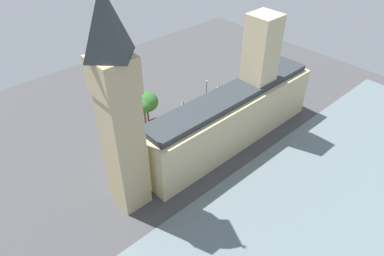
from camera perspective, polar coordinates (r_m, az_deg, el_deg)
ground_plane at (r=104.12m, az=5.19°, el=-1.50°), size 144.19×144.19×0.00m
river_thames at (r=91.18m, az=21.56°, el=-11.38°), size 44.81×129.77×0.25m
parliament_building at (r=98.51m, az=6.97°, el=2.67°), size 11.54×57.49×34.77m
clock_tower at (r=70.26m, az=-11.86°, el=3.09°), size 7.87×7.87×50.74m
car_black_under_trees at (r=120.65m, az=7.77°, el=4.76°), size 1.92×4.05×1.74m
double_decker_bus_by_river_gate at (r=115.09m, az=4.28°, el=4.32°), size 2.80×10.54×4.75m
double_decker_bus_midblock at (r=104.33m, az=-2.19°, el=0.56°), size 2.95×10.58×4.75m
car_silver_near_tower at (r=100.09m, az=-9.48°, el=-3.11°), size 2.13×4.16×1.74m
pedestrian_far_end at (r=101.19m, az=-1.47°, el=-2.11°), size 0.69×0.63×1.66m
pedestrian_corner at (r=114.08m, az=6.86°, el=2.66°), size 0.64×0.55×1.58m
plane_tree_leading at (r=105.86m, az=-7.79°, el=3.59°), size 4.99×4.99×9.05m
plane_tree_trailing at (r=107.40m, az=-7.35°, el=4.23°), size 6.98×6.98×9.96m
street_lamp_kerbside at (r=121.48m, az=2.40°, el=7.07°), size 0.56×0.56×5.73m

